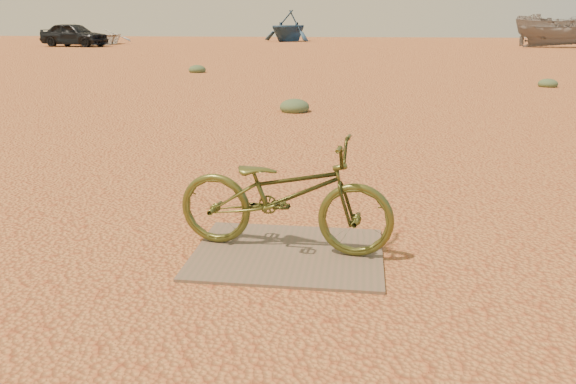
# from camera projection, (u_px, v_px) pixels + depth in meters

# --- Properties ---
(ground) EXTENTS (120.00, 120.00, 0.00)m
(ground) POSITION_uv_depth(u_px,v_px,m) (190.00, 285.00, 3.70)
(ground) COLOR #C68448
(ground) RESTS_ON ground
(plywood_board) EXTENTS (1.40, 1.12, 0.02)m
(plywood_board) POSITION_uv_depth(u_px,v_px,m) (288.00, 253.00, 4.18)
(plywood_board) COLOR brown
(plywood_board) RESTS_ON ground
(bicycle) EXTENTS (1.68, 0.74, 0.85)m
(bicycle) POSITION_uv_depth(u_px,v_px,m) (284.00, 194.00, 4.12)
(bicycle) COLOR #4C5221
(bicycle) RESTS_ON plywood_board
(car) EXTENTS (4.89, 2.72, 1.57)m
(car) POSITION_uv_depth(u_px,v_px,m) (74.00, 35.00, 37.95)
(car) COLOR black
(car) RESTS_ON ground
(boat_near_left) EXTENTS (4.10, 5.62, 1.14)m
(boat_near_left) POSITION_uv_depth(u_px,v_px,m) (96.00, 37.00, 41.04)
(boat_near_left) COLOR beige
(boat_near_left) RESTS_ON ground
(boat_far_left) EXTENTS (5.93, 6.25, 2.58)m
(boat_far_left) POSITION_uv_depth(u_px,v_px,m) (289.00, 26.00, 47.39)
(boat_far_left) COLOR #2C4E72
(boat_far_left) RESTS_ON ground
(boat_mid_right) EXTENTS (6.06, 2.97, 2.25)m
(boat_mid_right) POSITION_uv_depth(u_px,v_px,m) (562.00, 30.00, 36.41)
(boat_mid_right) COLOR slate
(boat_mid_right) RESTS_ON ground
(kale_a) EXTENTS (0.57, 0.57, 0.31)m
(kale_a) POSITION_uv_depth(u_px,v_px,m) (294.00, 112.00, 10.78)
(kale_a) COLOR #58704B
(kale_a) RESTS_ON ground
(kale_b) EXTENTS (0.50, 0.50, 0.28)m
(kale_b) POSITION_uv_depth(u_px,v_px,m) (548.00, 87.00, 14.83)
(kale_b) COLOR #58704B
(kale_b) RESTS_ON ground
(kale_c) EXTENTS (0.58, 0.58, 0.32)m
(kale_c) POSITION_uv_depth(u_px,v_px,m) (197.00, 72.00, 19.00)
(kale_c) COLOR #58704B
(kale_c) RESTS_ON ground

